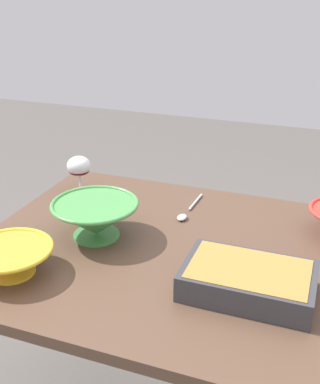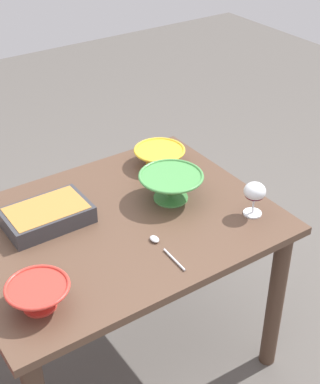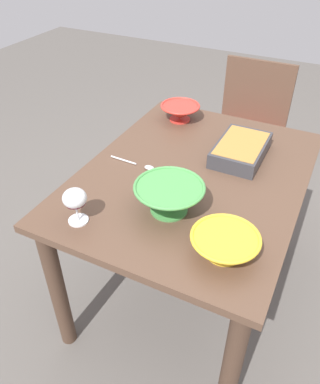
{
  "view_description": "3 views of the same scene",
  "coord_description": "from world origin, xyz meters",
  "px_view_note": "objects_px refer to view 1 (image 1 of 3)",
  "views": [
    {
      "loc": [
        0.36,
        -1.14,
        1.47
      ],
      "look_at": [
        -0.13,
        0.16,
        0.84
      ],
      "focal_mm": 45.33,
      "sensor_mm": 36.0,
      "label": 1
    },
    {
      "loc": [
        0.83,
        1.52,
        2.01
      ],
      "look_at": [
        -0.19,
        0.03,
        0.83
      ],
      "focal_mm": 52.82,
      "sensor_mm": 36.0,
      "label": 2
    },
    {
      "loc": [
        -1.25,
        -0.47,
        1.67
      ],
      "look_at": [
        -0.22,
        0.05,
        0.78
      ],
      "focal_mm": 35.8,
      "sensor_mm": 36.0,
      "label": 3
    }
  ],
  "objects_px": {
    "dining_table": "(181,287)",
    "wine_glass": "(79,168)",
    "casserole_dish": "(248,279)",
    "mixing_bowl": "(96,218)",
    "serving_bowl": "(11,258)",
    "serving_spoon": "(186,212)"
  },
  "relations": [
    {
      "from": "dining_table",
      "to": "wine_glass",
      "type": "bearing_deg",
      "value": 151.25
    },
    {
      "from": "wine_glass",
      "to": "casserole_dish",
      "type": "bearing_deg",
      "value": -29.81
    },
    {
      "from": "mixing_bowl",
      "to": "wine_glass",
      "type": "bearing_deg",
      "value": 127.02
    },
    {
      "from": "serving_bowl",
      "to": "serving_spoon",
      "type": "height_order",
      "value": "serving_bowl"
    },
    {
      "from": "wine_glass",
      "to": "casserole_dish",
      "type": "height_order",
      "value": "wine_glass"
    },
    {
      "from": "casserole_dish",
      "to": "serving_spoon",
      "type": "distance_m",
      "value": 0.45
    },
    {
      "from": "dining_table",
      "to": "casserole_dish",
      "type": "distance_m",
      "value": 0.3
    },
    {
      "from": "dining_table",
      "to": "serving_spoon",
      "type": "relative_size",
      "value": 5.36
    },
    {
      "from": "wine_glass",
      "to": "serving_bowl",
      "type": "bearing_deg",
      "value": -80.96
    },
    {
      "from": "wine_glass",
      "to": "serving_bowl",
      "type": "xyz_separation_m",
      "value": [
        0.08,
        -0.52,
        -0.05
      ]
    },
    {
      "from": "serving_bowl",
      "to": "serving_spoon",
      "type": "xyz_separation_m",
      "value": [
        0.33,
        0.49,
        -0.04
      ]
    },
    {
      "from": "wine_glass",
      "to": "serving_bowl",
      "type": "height_order",
      "value": "wine_glass"
    },
    {
      "from": "serving_bowl",
      "to": "wine_glass",
      "type": "bearing_deg",
      "value": 99.04
    },
    {
      "from": "serving_spoon",
      "to": "mixing_bowl",
      "type": "bearing_deg",
      "value": -131.96
    },
    {
      "from": "wine_glass",
      "to": "serving_bowl",
      "type": "distance_m",
      "value": 0.53
    },
    {
      "from": "dining_table",
      "to": "serving_bowl",
      "type": "distance_m",
      "value": 0.49
    },
    {
      "from": "serving_bowl",
      "to": "casserole_dish",
      "type": "bearing_deg",
      "value": 12.13
    },
    {
      "from": "casserole_dish",
      "to": "mixing_bowl",
      "type": "distance_m",
      "value": 0.5
    },
    {
      "from": "wine_glass",
      "to": "serving_spoon",
      "type": "distance_m",
      "value": 0.42
    },
    {
      "from": "dining_table",
      "to": "serving_bowl",
      "type": "height_order",
      "value": "serving_bowl"
    },
    {
      "from": "casserole_dish",
      "to": "serving_spoon",
      "type": "xyz_separation_m",
      "value": [
        -0.27,
        0.36,
        -0.03
      ]
    },
    {
      "from": "wine_glass",
      "to": "casserole_dish",
      "type": "distance_m",
      "value": 0.78
    }
  ]
}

